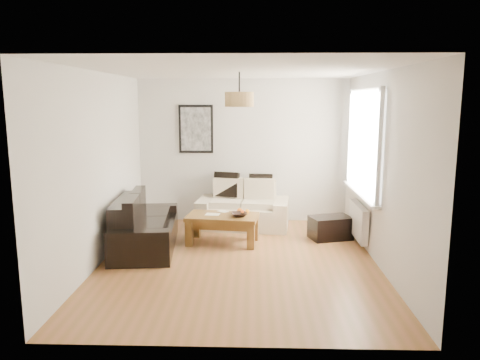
{
  "coord_description": "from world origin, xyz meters",
  "views": [
    {
      "loc": [
        0.21,
        -6.11,
        2.23
      ],
      "look_at": [
        0.0,
        0.6,
        1.05
      ],
      "focal_mm": 34.4,
      "sensor_mm": 36.0,
      "label": 1
    }
  ],
  "objects_px": {
    "sofa_leather": "(145,224)",
    "ottoman": "(330,228)",
    "coffee_table": "(223,229)",
    "loveseat_cream": "(243,205)"
  },
  "relations": [
    {
      "from": "sofa_leather",
      "to": "ottoman",
      "type": "relative_size",
      "value": 2.74
    },
    {
      "from": "ottoman",
      "to": "loveseat_cream",
      "type": "bearing_deg",
      "value": 155.25
    },
    {
      "from": "coffee_table",
      "to": "ottoman",
      "type": "distance_m",
      "value": 1.75
    },
    {
      "from": "loveseat_cream",
      "to": "ottoman",
      "type": "xyz_separation_m",
      "value": [
        1.43,
        -0.66,
        -0.21
      ]
    },
    {
      "from": "ottoman",
      "to": "coffee_table",
      "type": "bearing_deg",
      "value": -170.98
    },
    {
      "from": "sofa_leather",
      "to": "coffee_table",
      "type": "distance_m",
      "value": 1.2
    },
    {
      "from": "loveseat_cream",
      "to": "ottoman",
      "type": "height_order",
      "value": "loveseat_cream"
    },
    {
      "from": "coffee_table",
      "to": "ottoman",
      "type": "relative_size",
      "value": 1.71
    },
    {
      "from": "loveseat_cream",
      "to": "ottoman",
      "type": "bearing_deg",
      "value": -18.66
    },
    {
      "from": "sofa_leather",
      "to": "ottoman",
      "type": "xyz_separation_m",
      "value": [
        2.88,
        0.56,
        -0.2
      ]
    }
  ]
}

